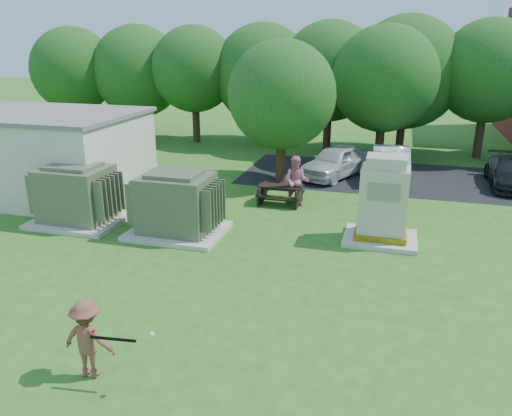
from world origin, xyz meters
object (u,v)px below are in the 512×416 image
(generator_cabinet, at_px, (383,205))
(car_dark, at_px, (510,173))
(transformer_left, at_px, (77,196))
(person_at_picnic, at_px, (297,181))
(car_white, at_px, (336,161))
(batter, at_px, (88,339))
(transformer_right, at_px, (177,205))
(car_silver_a, at_px, (390,161))
(picnic_table, at_px, (280,192))

(generator_cabinet, distance_m, car_dark, 9.25)
(generator_cabinet, bearing_deg, car_dark, 57.11)
(transformer_left, distance_m, generator_cabinet, 10.17)
(person_at_picnic, height_order, car_white, person_at_picnic)
(generator_cabinet, relative_size, person_at_picnic, 1.42)
(batter, distance_m, car_dark, 18.87)
(transformer_right, xyz_separation_m, person_at_picnic, (3.15, 3.85, -0.01))
(car_silver_a, bearing_deg, generator_cabinet, 87.19)
(transformer_left, height_order, car_dark, transformer_left)
(transformer_left, distance_m, car_dark, 17.55)
(car_dark, bearing_deg, transformer_right, -140.52)
(batter, xyz_separation_m, car_white, (2.60, 15.55, -0.07))
(picnic_table, distance_m, car_silver_a, 6.52)
(picnic_table, bearing_deg, transformer_left, -147.79)
(picnic_table, height_order, person_at_picnic, person_at_picnic)
(transformer_right, relative_size, car_white, 0.71)
(car_dark, bearing_deg, transformer_left, -147.98)
(transformer_left, bearing_deg, picnic_table, 32.21)
(transformer_left, relative_size, car_dark, 0.73)
(car_dark, bearing_deg, generator_cabinet, -121.41)
(picnic_table, xyz_separation_m, car_silver_a, (3.91, 5.21, 0.31))
(person_at_picnic, bearing_deg, car_white, 75.90)
(transformer_right, xyz_separation_m, car_dark, (11.41, 8.91, -0.37))
(batter, relative_size, car_dark, 0.38)
(transformer_left, bearing_deg, generator_cabinet, 6.58)
(picnic_table, height_order, car_dark, car_dark)
(transformer_right, bearing_deg, transformer_left, 180.00)
(generator_cabinet, xyz_separation_m, car_silver_a, (0.03, 7.97, -0.44))
(generator_cabinet, relative_size, picnic_table, 1.63)
(transformer_left, distance_m, batter, 8.77)
(batter, bearing_deg, car_white, -100.89)
(person_at_picnic, bearing_deg, generator_cabinet, -42.74)
(car_dark, bearing_deg, person_at_picnic, -147.00)
(generator_cabinet, height_order, car_silver_a, generator_cabinet)
(person_at_picnic, height_order, car_dark, person_at_picnic)
(car_white, bearing_deg, transformer_left, -108.39)
(transformer_right, height_order, car_dark, transformer_right)
(picnic_table, bearing_deg, batter, -95.60)
(car_silver_a, bearing_deg, transformer_left, 39.43)
(car_white, relative_size, car_dark, 1.02)
(transformer_left, relative_size, generator_cabinet, 1.10)
(picnic_table, xyz_separation_m, batter, (-1.08, -11.02, 0.33))
(person_at_picnic, bearing_deg, transformer_right, -132.49)
(picnic_table, bearing_deg, generator_cabinet, -35.33)
(batter, bearing_deg, car_silver_a, -108.48)
(transformer_right, relative_size, batter, 1.92)
(car_dark, bearing_deg, car_silver_a, 178.99)
(person_at_picnic, bearing_deg, batter, -102.09)
(transformer_left, bearing_deg, transformer_right, 0.00)
(transformer_left, height_order, batter, transformer_left)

